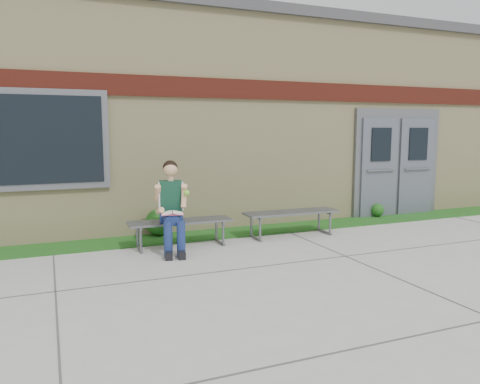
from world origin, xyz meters
name	(u,v)px	position (x,y,z in m)	size (l,w,h in m)	color
ground	(304,274)	(0.00, 0.00, 0.00)	(80.00, 80.00, 0.00)	#9E9E99
grass_strip	(231,233)	(0.00, 2.60, 0.01)	(16.00, 0.80, 0.02)	#144B16
school_building	(180,119)	(0.00, 5.99, 2.10)	(16.20, 6.22, 4.20)	beige
bench_left	(180,226)	(-1.10, 2.00, 0.33)	(1.66, 0.51, 0.43)	slate
bench_right	(291,217)	(0.90, 2.00, 0.34)	(1.70, 0.50, 0.44)	slate
girl	(172,206)	(-1.29, 1.79, 0.71)	(0.53, 0.91, 1.39)	navy
shrub_mid	(159,222)	(-1.26, 2.85, 0.25)	(0.47, 0.47, 0.47)	#144B16
shrub_east	(377,210)	(3.45, 2.85, 0.16)	(0.28, 0.28, 0.28)	#144B16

